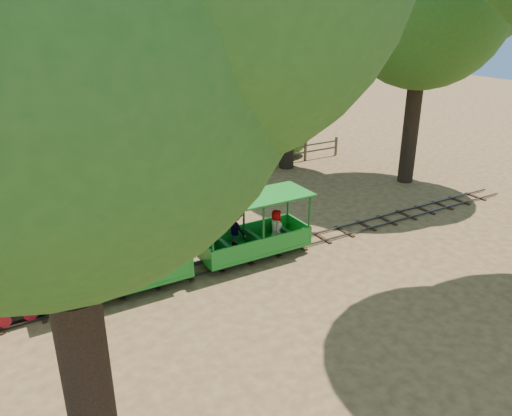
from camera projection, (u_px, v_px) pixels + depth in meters
ground at (272, 252)px, 16.12m from camera, size 90.00×90.00×0.00m
track at (272, 250)px, 16.10m from camera, size 22.00×1.00×0.10m
carriage_front at (123, 265)px, 13.59m from camera, size 3.67×1.50×1.91m
carriage_rear at (253, 234)px, 15.51m from camera, size 3.67×1.50×1.91m
oak_ne at (288, 17)px, 22.17m from camera, size 7.76×6.83×9.78m
fence at (178, 170)px, 22.32m from camera, size 18.10×0.10×1.00m
shrub_mid_w at (168, 155)px, 23.26m from camera, size 2.78×2.14×1.92m
shrub_mid_e at (272, 144)px, 26.03m from camera, size 2.08×1.60×1.44m
shrub_east at (285, 139)px, 26.33m from camera, size 2.62×2.01×1.81m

